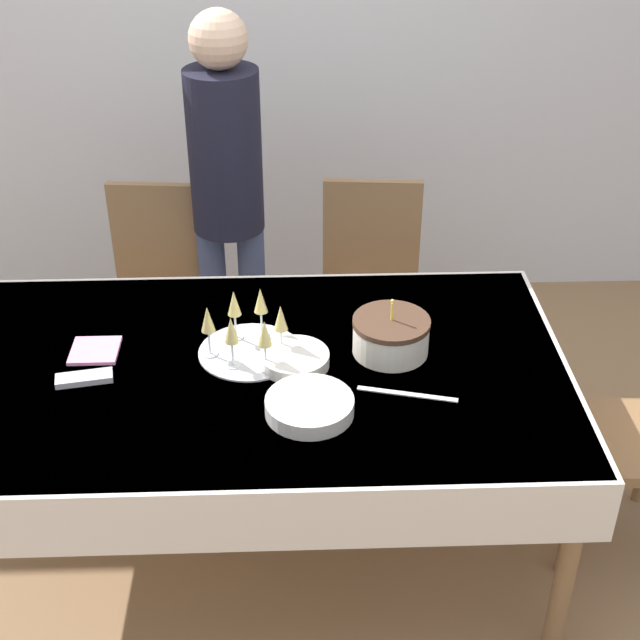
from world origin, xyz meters
TOP-DOWN VIEW (x-y plane):
  - ground_plane at (0.00, 0.00)m, footprint 12.00×12.00m
  - wall_back at (0.00, 1.84)m, footprint 8.00×0.05m
  - dining_table at (0.00, 0.00)m, footprint 1.95×1.14m
  - dining_chair_far_left at (-0.42, 0.89)m, footprint 0.46×0.46m
  - dining_chair_far_right at (0.44, 0.89)m, footprint 0.45×0.45m
  - birthday_cake at (0.43, 0.06)m, footprint 0.24×0.24m
  - champagne_tray at (-0.02, 0.07)m, footprint 0.33×0.33m
  - plate_stack_main at (0.16, -0.24)m, footprint 0.26×0.26m
  - plate_stack_dessert at (0.12, 0.00)m, footprint 0.22×0.22m
  - cake_knife at (0.45, -0.17)m, footprint 0.30×0.09m
  - fork_pile at (-0.52, -0.06)m, footprint 0.18×0.09m
  - napkin_pile at (-0.51, 0.09)m, footprint 0.15×0.15m
  - person_standing at (-0.13, 0.93)m, footprint 0.28×0.28m

SIDE VIEW (x-z plane):
  - ground_plane at x=0.00m, z-range 0.00..0.00m
  - dining_chair_far_left at x=-0.42m, z-range 0.04..1.00m
  - dining_chair_far_right at x=0.44m, z-range 0.04..1.00m
  - dining_table at x=0.00m, z-range 0.28..1.05m
  - cake_knife at x=0.45m, z-range 0.77..0.77m
  - napkin_pile at x=-0.51m, z-range 0.77..0.78m
  - fork_pile at x=-0.52m, z-range 0.77..0.79m
  - plate_stack_dessert at x=0.12m, z-range 0.77..0.81m
  - plate_stack_main at x=0.16m, z-range 0.77..0.82m
  - birthday_cake at x=0.43m, z-range 0.73..0.93m
  - champagne_tray at x=-0.02m, z-range 0.76..0.94m
  - person_standing at x=-0.13m, z-range 0.17..1.81m
  - wall_back at x=0.00m, z-range 0.00..2.70m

